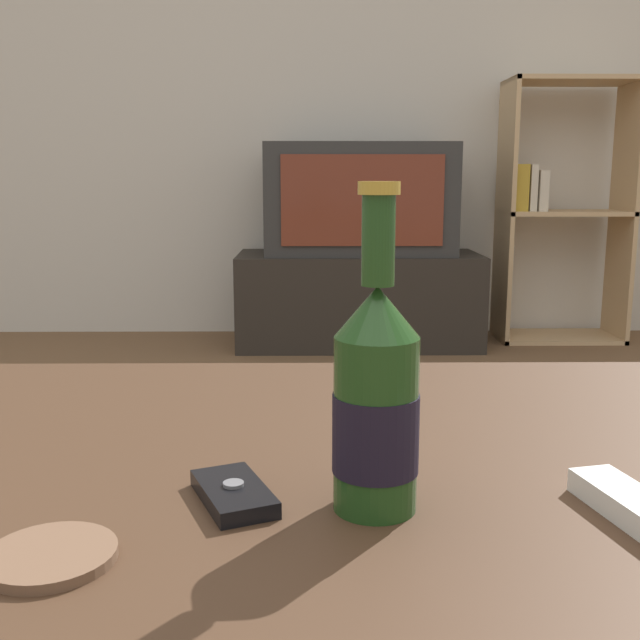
# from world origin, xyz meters

# --- Properties ---
(back_wall) EXTENTS (8.00, 0.05, 2.60)m
(back_wall) POSITION_xyz_m (0.00, 3.02, 1.30)
(back_wall) COLOR beige
(back_wall) RESTS_ON ground_plane
(coffee_table) EXTENTS (1.20, 0.83, 0.49)m
(coffee_table) POSITION_xyz_m (0.00, 0.00, 0.42)
(coffee_table) COLOR #422B1C
(coffee_table) RESTS_ON ground_plane
(tv_stand) EXTENTS (1.09, 0.47, 0.42)m
(tv_stand) POSITION_xyz_m (0.26, 2.71, 0.21)
(tv_stand) COLOR #28231E
(tv_stand) RESTS_ON ground_plane
(television) EXTENTS (0.83, 0.42, 0.49)m
(television) POSITION_xyz_m (0.26, 2.71, 0.66)
(television) COLOR #2D2D2D
(television) RESTS_ON tv_stand
(bookshelf) EXTENTS (0.57, 0.30, 1.19)m
(bookshelf) POSITION_xyz_m (1.17, 2.81, 0.61)
(bookshelf) COLOR tan
(bookshelf) RESTS_ON ground_plane
(beer_bottle) EXTENTS (0.07, 0.07, 0.26)m
(beer_bottle) POSITION_xyz_m (0.10, -0.08, 0.58)
(beer_bottle) COLOR #1E4219
(beer_bottle) RESTS_ON coffee_table
(cell_phone) EXTENTS (0.08, 0.11, 0.02)m
(cell_phone) POSITION_xyz_m (-0.02, -0.06, 0.49)
(cell_phone) COLOR black
(cell_phone) RESTS_ON coffee_table
(coaster) EXTENTS (0.09, 0.09, 0.01)m
(coaster) POSITION_xyz_m (-0.14, -0.16, 0.49)
(coaster) COLOR brown
(coaster) RESTS_ON coffee_table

